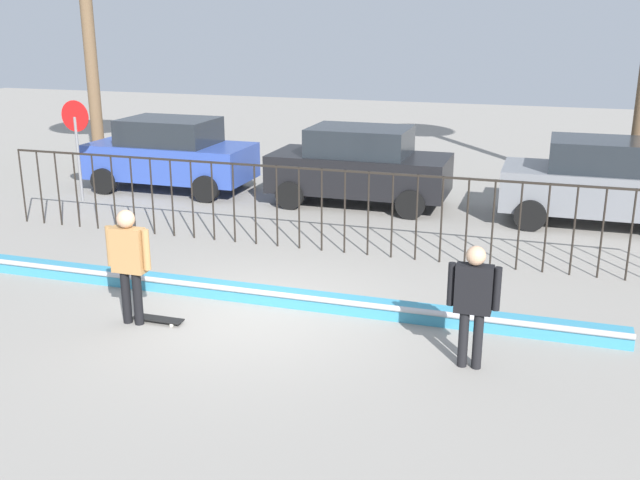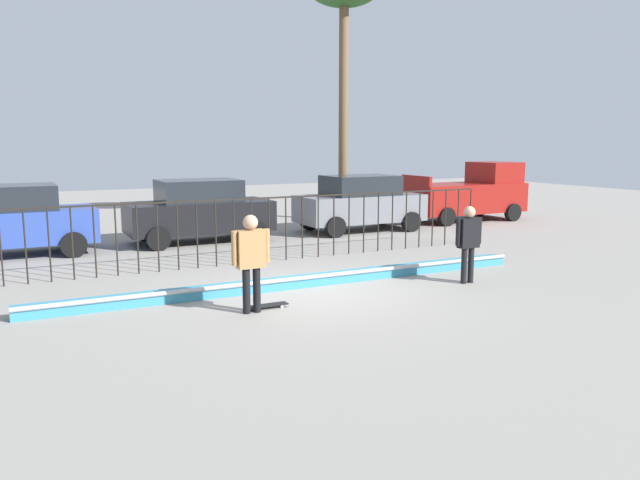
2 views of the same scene
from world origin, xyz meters
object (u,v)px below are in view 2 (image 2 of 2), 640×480
object	(u,v)px
pickup_truck	(469,194)
skateboarder	(251,255)
camera_operator	(469,237)
parked_car_gray	(360,203)
parked_car_blue	(10,220)
skateboard	(267,305)
parked_car_black	(199,210)

from	to	relation	value
pickup_truck	skateboarder	bearing A→B (deg)	-145.88
camera_operator	parked_car_gray	distance (m)	8.09
skateboarder	parked_car_blue	size ratio (longest dim) A/B	0.41
skateboard	pickup_truck	size ratio (longest dim) A/B	0.17
camera_operator	parked_car_gray	bearing A→B (deg)	-97.04
camera_operator	parked_car_black	distance (m)	8.80
parked_car_gray	pickup_truck	bearing A→B (deg)	2.07
camera_operator	pickup_truck	bearing A→B (deg)	-123.70
parked_car_gray	skateboarder	bearing A→B (deg)	-135.06
parked_car_blue	parked_car_black	world-z (taller)	same
skateboarder	parked_car_black	xyz separation A→B (m)	(1.37, 8.11, -0.09)
skateboard	parked_car_black	bearing A→B (deg)	87.52
pickup_truck	camera_operator	bearing A→B (deg)	-131.30
camera_operator	skateboarder	bearing A→B (deg)	7.88
parked_car_blue	parked_car_gray	bearing A→B (deg)	0.37
camera_operator	parked_car_blue	bearing A→B (deg)	-35.58
skateboard	camera_operator	xyz separation A→B (m)	(4.66, -0.04, 0.95)
skateboarder	parked_car_black	distance (m)	8.22
parked_car_blue	parked_car_gray	world-z (taller)	same
skateboarder	parked_car_gray	world-z (taller)	parked_car_gray
skateboarder	pickup_truck	bearing A→B (deg)	50.79
skateboarder	parked_car_gray	distance (m)	10.55
skateboard	pickup_truck	xyz separation A→B (m)	(11.84, 8.37, 0.98)
camera_operator	parked_car_black	world-z (taller)	parked_car_black
skateboarder	skateboard	bearing A→B (deg)	36.86
parked_car_blue	pickup_truck	world-z (taller)	pickup_truck
skateboarder	pickup_truck	world-z (taller)	pickup_truck
skateboard	pickup_truck	world-z (taller)	pickup_truck
skateboarder	parked_car_blue	bearing A→B (deg)	130.88
skateboard	parked_car_black	size ratio (longest dim) A/B	0.19
parked_car_gray	pickup_truck	world-z (taller)	pickup_truck
parked_car_gray	pickup_truck	xyz separation A→B (m)	(5.25, 0.56, 0.06)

